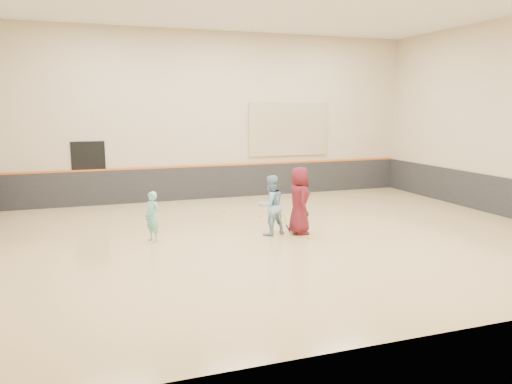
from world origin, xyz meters
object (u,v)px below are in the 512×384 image
object	(u,v)px
spare_racket	(225,211)
instructor	(271,205)
girl	(152,217)
young_man	(299,200)

from	to	relation	value
spare_racket	instructor	bearing A→B (deg)	-82.99
girl	instructor	xyz separation A→B (m)	(3.02, -0.38, 0.16)
girl	young_man	xyz separation A→B (m)	(3.79, -0.50, 0.26)
girl	instructor	bearing A→B (deg)	52.61
instructor	young_man	bearing A→B (deg)	158.33
instructor	girl	bearing A→B (deg)	-20.43
young_man	spare_racket	size ratio (longest dim) A/B	2.42
spare_racket	girl	bearing A→B (deg)	-134.76
instructor	spare_racket	xyz separation A→B (m)	(-0.38, 3.05, -0.74)
spare_racket	young_man	bearing A→B (deg)	-70.15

